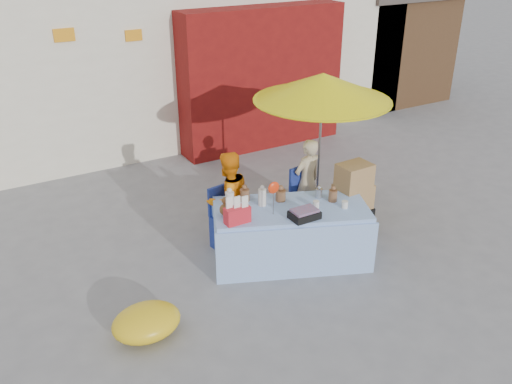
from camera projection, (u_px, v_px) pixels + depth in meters
ground at (283, 286)px, 6.44m from camera, size 80.00×80.00×0.00m
market_table at (290, 233)px, 6.81m from camera, size 2.14×1.58×1.17m
chair_left at (233, 230)px, 7.12m from camera, size 0.55×0.54×0.85m
chair_right at (311, 208)px, 7.68m from camera, size 0.55×0.54×0.85m
vendor_orange at (228, 199)px, 7.05m from camera, size 0.70×0.59×1.30m
vendor_beige at (307, 181)px, 7.63m from camera, size 0.50×0.37×1.25m
umbrella at (323, 88)px, 7.32m from camera, size 1.90×1.90×2.09m
box_stack at (352, 204)px, 7.25m from camera, size 0.51×0.42×1.09m
tarp_bundle at (146, 322)px, 5.60m from camera, size 0.89×0.82×0.33m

